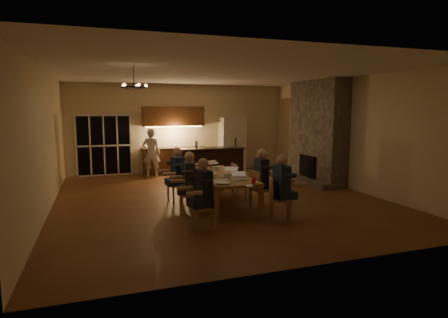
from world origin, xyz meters
TOP-DOWN VIEW (x-y plane):
  - floor at (0.00, 0.00)m, footprint 9.00×9.00m
  - back_wall at (0.00, 4.52)m, footprint 8.00×0.04m
  - left_wall at (-4.02, 0.00)m, footprint 0.04×9.00m
  - right_wall at (4.02, 0.00)m, footprint 0.04×9.00m
  - ceiling at (0.00, 0.00)m, footprint 8.00×9.00m
  - french_doors at (-2.70, 4.47)m, footprint 1.86×0.08m
  - fireplace at (3.70, 1.20)m, footprint 0.58×2.50m
  - kitchenette at (-0.30, 4.20)m, footprint 2.24×0.68m
  - refrigerator at (1.90, 4.15)m, footprint 0.90×0.68m
  - dining_table at (-0.18, -0.68)m, footprint 1.10×2.79m
  - bar_island at (0.53, 2.32)m, footprint 2.10×0.78m
  - chair_left_near at (-1.03, -2.32)m, footprint 0.50×0.50m
  - chair_left_mid at (-1.03, -1.14)m, footprint 0.49×0.49m
  - chair_left_far at (-1.06, -0.02)m, footprint 0.52×0.52m
  - chair_right_near at (0.65, -2.25)m, footprint 0.56×0.56m
  - chair_right_mid at (0.70, -1.20)m, footprint 0.52×0.52m
  - chair_right_far at (0.63, -0.07)m, footprint 0.45×0.45m
  - person_left_near at (-1.02, -2.30)m, footprint 0.68×0.68m
  - person_right_near at (0.67, -2.25)m, footprint 0.60×0.60m
  - person_left_mid at (-1.01, -1.14)m, footprint 0.68×0.68m
  - person_right_mid at (0.71, -1.14)m, footprint 0.61×0.61m
  - person_left_far at (-1.08, -0.11)m, footprint 0.66×0.66m
  - standing_person at (-1.19, 3.69)m, footprint 0.68×0.53m
  - chandelier at (-2.14, -0.98)m, footprint 0.53×0.53m
  - laptop_a at (-0.46, -1.75)m, footprint 0.42×0.40m
  - laptop_b at (0.02, -1.51)m, footprint 0.36×0.33m
  - laptop_c at (-0.42, -0.62)m, footprint 0.34×0.31m
  - laptop_d at (0.06, -0.79)m, footprint 0.42×0.41m
  - laptop_e at (-0.43, 0.46)m, footprint 0.40×0.37m
  - laptop_f at (0.06, 0.44)m, footprint 0.40×0.38m
  - mug_front at (-0.17, -1.15)m, footprint 0.09×0.09m
  - mug_mid at (-0.05, -0.12)m, footprint 0.09×0.09m
  - mug_back at (-0.58, 0.16)m, footprint 0.09×0.09m
  - redcup_near at (0.17, -1.93)m, footprint 0.08×0.08m
  - redcup_mid at (-0.57, -0.34)m, footprint 0.10×0.10m
  - redcup_far at (-0.00, 0.69)m, footprint 0.10×0.10m
  - can_silver at (-0.19, -1.37)m, footprint 0.06×0.06m
  - can_cola at (-0.33, 0.66)m, footprint 0.06×0.06m
  - can_right at (0.27, -0.40)m, footprint 0.07×0.07m
  - plate_near at (0.19, -1.16)m, footprint 0.24×0.24m
  - plate_left at (-0.48, -1.57)m, footprint 0.27×0.27m
  - plate_far at (0.28, 0.07)m, footprint 0.26×0.26m
  - notepad at (-0.03, -2.18)m, footprint 0.15×0.21m
  - bar_bottle at (0.04, 2.30)m, footprint 0.08×0.08m
  - bar_blender at (1.00, 2.27)m, footprint 0.18×0.18m

SIDE VIEW (x-z plane):
  - floor at x=0.00m, z-range 0.00..0.00m
  - dining_table at x=-0.18m, z-range 0.00..0.75m
  - chair_left_near at x=-1.03m, z-range 0.00..0.89m
  - chair_left_mid at x=-1.03m, z-range 0.00..0.89m
  - chair_left_far at x=-1.06m, z-range 0.00..0.89m
  - chair_right_near at x=0.65m, z-range 0.00..0.89m
  - chair_right_mid at x=0.70m, z-range 0.00..0.89m
  - chair_right_far at x=0.63m, z-range 0.00..0.89m
  - bar_island at x=0.53m, z-range 0.00..1.08m
  - person_left_near at x=-1.02m, z-range 0.00..1.38m
  - person_right_near at x=0.67m, z-range 0.00..1.38m
  - person_left_mid at x=-1.01m, z-range 0.00..1.38m
  - person_right_mid at x=0.71m, z-range 0.00..1.38m
  - person_left_far at x=-1.08m, z-range 0.00..1.38m
  - notepad at x=-0.03m, z-range 0.75..0.76m
  - plate_near at x=0.19m, z-range 0.75..0.77m
  - plate_left at x=-0.48m, z-range 0.75..0.77m
  - plate_far at x=0.28m, z-range 0.75..0.77m
  - mug_front at x=-0.17m, z-range 0.75..0.85m
  - mug_mid at x=-0.05m, z-range 0.75..0.85m
  - mug_back at x=-0.58m, z-range 0.75..0.85m
  - redcup_near at x=0.17m, z-range 0.75..0.87m
  - redcup_mid at x=-0.57m, z-range 0.75..0.87m
  - redcup_far at x=0.00m, z-range 0.75..0.87m
  - can_silver at x=-0.19m, z-range 0.75..0.87m
  - can_cola at x=-0.33m, z-range 0.75..0.87m
  - can_right at x=0.27m, z-range 0.75..0.87m
  - standing_person at x=-1.19m, z-range 0.00..1.65m
  - laptop_a at x=-0.46m, z-range 0.75..0.98m
  - laptop_b at x=0.02m, z-range 0.75..0.98m
  - laptop_c at x=-0.42m, z-range 0.75..0.98m
  - laptop_d at x=0.06m, z-range 0.75..0.98m
  - laptop_e at x=-0.43m, z-range 0.75..0.98m
  - laptop_f at x=0.06m, z-range 0.75..0.98m
  - refrigerator at x=1.90m, z-range 0.00..2.00m
  - french_doors at x=-2.70m, z-range 0.00..2.10m
  - kitchenette at x=-0.30m, z-range 0.00..2.40m
  - bar_bottle at x=0.04m, z-range 1.08..1.32m
  - bar_blender at x=1.00m, z-range 1.08..1.51m
  - back_wall at x=0.00m, z-range 0.00..3.20m
  - left_wall at x=-4.02m, z-range 0.00..3.20m
  - right_wall at x=4.02m, z-range 0.00..3.20m
  - fireplace at x=3.70m, z-range 0.00..3.20m
  - chandelier at x=-2.14m, z-range 2.73..2.77m
  - ceiling at x=0.00m, z-range 3.20..3.24m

